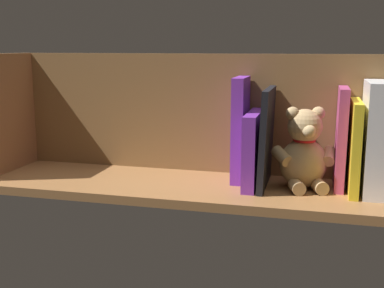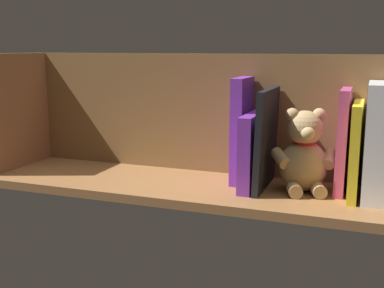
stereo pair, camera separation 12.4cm
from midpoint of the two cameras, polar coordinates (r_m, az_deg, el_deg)
The scene contains 10 objects.
ground_plane at distance 126.58cm, azimuth -2.81°, elevation -4.99°, with size 110.15×30.49×2.20cm, color #9E6B3D.
shelf_back_panel at distance 135.22cm, azimuth -1.25°, elevation 3.55°, with size 110.15×1.50×32.29cm, color brown.
shelf_side_divider at distance 147.58cm, azimuth -23.00°, elevation 3.30°, with size 2.40×24.49×32.29cm, color #9E6B3D.
dictionary_thick_white at distance 120.98cm, azimuth 17.79°, elevation 0.66°, with size 5.69×17.64×26.32cm, color white.
book_1 at distance 121.18cm, azimuth 15.49°, elevation -0.29°, with size 2.10×17.89×21.76cm, color yellow.
book_2 at distance 123.08cm, azimuth 14.11°, elevation 0.63°, with size 2.26×13.42×24.60cm, color #B23F72.
teddy_bear at distance 121.47cm, azimuth 10.00°, elevation -1.02°, with size 15.50×15.07×20.03cm.
book_3 at distance 121.43cm, azimuth 5.74°, elevation 0.70°, with size 1.55×19.56×24.29cm, color black.
book_4 at distance 122.65cm, azimuth 4.25°, elevation -0.59°, with size 3.16×19.28×18.33cm, color purple.
book_5 at distance 125.99cm, azimuth 2.82°, elevation 1.67°, with size 2.98×12.26×26.64cm, color purple.
Camera 1 is at (-30.48, 117.83, 34.25)cm, focal length 46.17 mm.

